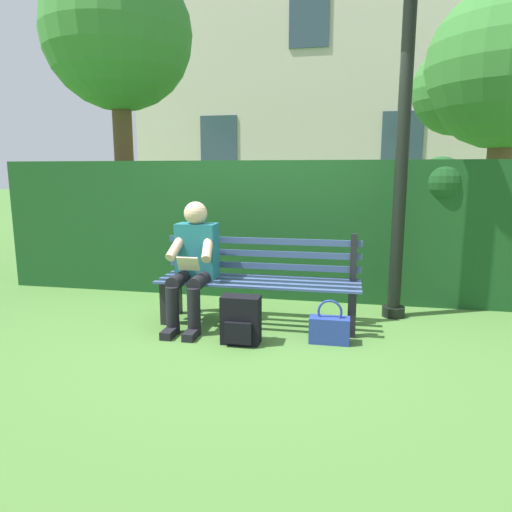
% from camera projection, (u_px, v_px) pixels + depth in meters
% --- Properties ---
extents(ground, '(60.00, 60.00, 0.00)m').
position_uv_depth(ground, '(258.00, 324.00, 4.40)').
color(ground, '#477533').
extents(park_bench, '(1.90, 0.50, 0.87)m').
position_uv_depth(park_bench, '(260.00, 277.00, 4.39)').
color(park_bench, black).
rests_on(park_bench, ground).
extents(person_seated, '(0.44, 0.73, 1.16)m').
position_uv_depth(person_seated, '(193.00, 261.00, 4.31)').
color(person_seated, '#1E6672').
rests_on(person_seated, ground).
extents(hedge_backdrop, '(6.33, 0.66, 1.59)m').
position_uv_depth(hedge_backdrop, '(267.00, 226.00, 5.42)').
color(hedge_backdrop, '#19471E').
rests_on(hedge_backdrop, ground).
extents(tree, '(2.31, 2.20, 4.54)m').
position_uv_depth(tree, '(114.00, 41.00, 6.91)').
color(tree, brown).
rests_on(tree, ground).
extents(building_facade, '(8.52, 3.28, 7.70)m').
position_uv_depth(building_facade, '(314.00, 77.00, 11.97)').
color(building_facade, beige).
rests_on(building_facade, ground).
extents(backpack, '(0.32, 0.25, 0.41)m').
position_uv_depth(backpack, '(241.00, 320.00, 3.88)').
color(backpack, black).
rests_on(backpack, ground).
extents(handbag, '(0.34, 0.15, 0.38)m').
position_uv_depth(handbag, '(329.00, 329.00, 3.90)').
color(handbag, navy).
rests_on(handbag, ground).
extents(tree_far, '(2.48, 2.36, 4.12)m').
position_uv_depth(tree_far, '(498.00, 74.00, 6.87)').
color(tree_far, brown).
rests_on(tree_far, ground).
extents(lamp_post, '(0.30, 0.30, 3.31)m').
position_uv_depth(lamp_post, '(404.00, 110.00, 4.28)').
color(lamp_post, black).
rests_on(lamp_post, ground).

